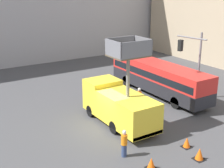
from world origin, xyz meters
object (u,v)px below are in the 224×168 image
Objects in this scene: road_worker_directing at (139,99)px; road_worker_near_truck at (124,143)px; city_bus at (158,76)px; traffic_cone_mid_road at (151,163)px; utility_truck at (119,103)px; traffic_light_pole at (193,57)px; traffic_cone_far_side at (187,143)px; traffic_cone_near_truck at (199,154)px.

road_worker_near_truck is at bearing -126.73° from road_worker_directing.
road_worker_directing is (-3.87, -2.21, -0.77)m from city_bus.
traffic_cone_mid_road is at bearing 28.93° from road_worker_near_truck.
utility_truck reaches higher than traffic_cone_mid_road.
city_bus is at bearing 109.72° from traffic_light_pole.
traffic_light_pole is 9.13m from traffic_cone_far_side.
traffic_cone_far_side is (-1.12, -6.55, -0.65)m from road_worker_directing.
traffic_cone_near_truck is (-5.42, -10.21, -1.39)m from city_bus.
city_bus is 6.59× the size of road_worker_near_truck.
road_worker_near_truck is at bearing 163.14° from traffic_cone_far_side.
city_bus is 3.96m from traffic_light_pole.
traffic_light_pole is at bearing 47.78° from traffic_cone_near_truck.
road_worker_near_truck is at bearing 106.96° from traffic_cone_mid_road.
traffic_cone_near_truck is at bearing -106.37° from traffic_cone_far_side.
traffic_light_pole is 10.36m from traffic_cone_near_truck.
city_bus reaches higher than traffic_cone_near_truck.
traffic_cone_mid_road is at bearing -169.06° from traffic_cone_far_side.
city_bus is 17.32× the size of traffic_cone_mid_road.
road_worker_directing is at bearing 121.44° from city_bus.
city_bus is 1.93× the size of traffic_light_pole.
road_worker_near_truck is 2.04m from traffic_cone_mid_road.
road_worker_directing is 2.83× the size of traffic_cone_far_side.
traffic_cone_near_truck is at bearing -78.54° from utility_truck.
road_worker_directing reaches higher than traffic_cone_far_side.
traffic_cone_near_truck is 1.51m from traffic_cone_far_side.
traffic_cone_far_side is at bearing 73.63° from traffic_cone_near_truck.
road_worker_near_truck is (-2.24, -3.99, -0.75)m from utility_truck.
traffic_light_pole is (1.09, -3.04, 2.29)m from city_bus.
traffic_cone_near_truck reaches higher than traffic_cone_mid_road.
traffic_light_pole reaches higher than traffic_cone_far_side.
road_worker_near_truck is 7.40m from road_worker_directing.
road_worker_directing is (2.89, 1.35, -0.66)m from utility_truck.
traffic_cone_mid_road is (0.57, -1.88, -0.56)m from road_worker_near_truck.
road_worker_directing is 2.87× the size of traffic_cone_mid_road.
utility_truck is at bearing -147.89° from road_worker_directing.
road_worker_near_truck is at bearing -119.32° from utility_truck.
traffic_light_pole is 8.85× the size of traffic_cone_far_side.
utility_truck is 3.26m from road_worker_directing.
traffic_light_pole is 3.41× the size of road_worker_near_truck.
traffic_cone_mid_road is (-8.43, -9.42, -1.42)m from city_bus.
utility_truck reaches higher than traffic_cone_far_side.
traffic_cone_near_truck is (1.35, -6.65, -1.28)m from utility_truck.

